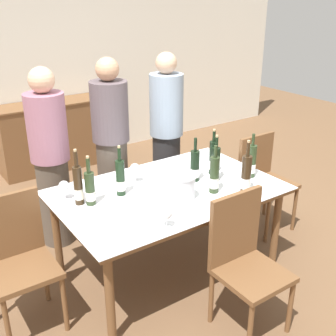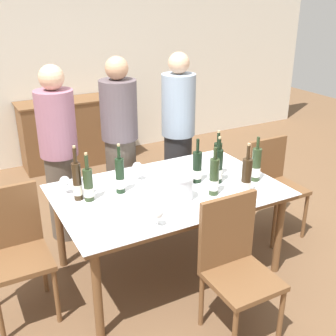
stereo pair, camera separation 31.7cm
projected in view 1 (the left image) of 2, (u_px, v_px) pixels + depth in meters
The scene contains 25 objects.
ground_plane at pixel (168, 267), 3.52m from camera, with size 12.00×12.00×0.00m, color brown.
back_wall at pixel (34, 55), 5.18m from camera, with size 8.00×0.10×2.80m.
sideboard_cabinet at pixel (53, 136), 5.36m from camera, with size 1.38×0.46×0.86m.
dining_table at pixel (168, 197), 3.26m from camera, with size 1.71×1.10×0.72m.
ice_bucket at pixel (183, 186), 3.07m from camera, with size 0.19×0.19×0.18m.
wine_bottle_0 at pixel (90, 189), 2.97m from camera, with size 0.07×0.07×0.37m.
wine_bottle_1 at pixel (120, 179), 3.11m from camera, with size 0.07×0.07×0.39m.
wine_bottle_2 at pixel (78, 186), 2.97m from camera, with size 0.07×0.07×0.42m.
wine_bottle_3 at pixel (251, 162), 3.42m from camera, with size 0.07×0.07×0.37m.
wine_bottle_4 at pixel (216, 165), 3.35m from camera, with size 0.07×0.07×0.38m.
wine_bottle_5 at pixel (195, 167), 3.35m from camera, with size 0.07×0.07×0.36m.
wine_bottle_6 at pixel (213, 158), 3.47m from camera, with size 0.07×0.07×0.39m.
wine_bottle_7 at pixel (246, 176), 3.13m from camera, with size 0.07×0.07×0.42m.
wine_bottle_8 at pixel (214, 176), 3.15m from camera, with size 0.07×0.07×0.37m.
wine_glass_0 at pixel (64, 187), 3.05m from camera, with size 0.08×0.08×0.14m.
wine_glass_1 at pixel (135, 169), 3.33m from camera, with size 0.08×0.08×0.16m.
wine_glass_2 at pixel (188, 174), 3.29m from camera, with size 0.07×0.07×0.13m.
wine_glass_3 at pixel (167, 214), 2.70m from camera, with size 0.08×0.08×0.13m.
wine_glass_4 at pixel (77, 185), 3.07m from camera, with size 0.08×0.08×0.15m.
chair_right_end at pixel (263, 175), 3.98m from camera, with size 0.42×0.42×0.89m.
chair_left_end at pixel (18, 254), 2.78m from camera, with size 0.42×0.42×0.93m.
chair_near_front at pixel (244, 255), 2.77m from camera, with size 0.42×0.42×0.94m.
person_host at pixel (51, 160), 3.60m from camera, with size 0.33×0.33×1.59m.
person_guest_left at pixel (112, 149), 3.80m from camera, with size 0.33×0.33×1.63m.
person_guest_right at pixel (166, 135), 4.20m from camera, with size 0.33×0.33×1.62m.
Camera 1 is at (-1.66, -2.40, 2.14)m, focal length 45.00 mm.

